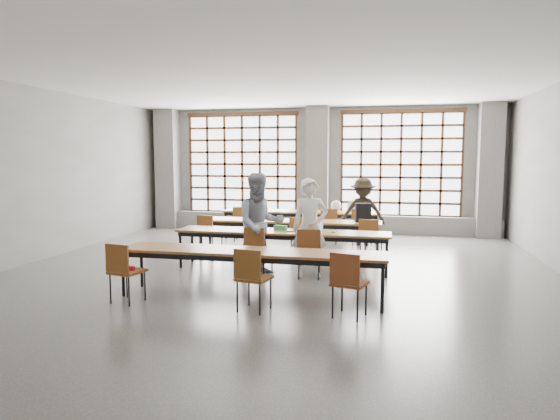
% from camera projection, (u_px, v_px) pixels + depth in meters
% --- Properties ---
extents(floor, '(11.00, 11.00, 0.00)m').
position_uv_depth(floor, '(277.00, 274.00, 9.02)').
color(floor, '#4E4E4B').
rests_on(floor, ground).
extents(ceiling, '(11.00, 11.00, 0.00)m').
position_uv_depth(ceiling, '(277.00, 76.00, 8.65)').
color(ceiling, silver).
rests_on(ceiling, floor).
extents(wall_back, '(10.00, 0.00, 10.00)m').
position_uv_depth(wall_back, '(319.00, 170.00, 14.18)').
color(wall_back, '#5E5E5C').
rests_on(wall_back, floor).
extents(wall_front, '(10.00, 0.00, 10.00)m').
position_uv_depth(wall_front, '(106.00, 207.00, 3.49)').
color(wall_front, '#5E5E5C').
rests_on(wall_front, floor).
extents(wall_left, '(0.00, 11.00, 11.00)m').
position_uv_depth(wall_left, '(31.00, 175.00, 9.89)').
color(wall_left, '#5E5E5C').
rests_on(wall_left, floor).
extents(column_left, '(0.60, 0.55, 3.50)m').
position_uv_depth(column_left, '(168.00, 169.00, 14.86)').
color(column_left, '#585856').
rests_on(column_left, floor).
extents(column_mid, '(0.60, 0.55, 3.50)m').
position_uv_depth(column_mid, '(318.00, 170.00, 13.91)').
color(column_mid, '#585856').
rests_on(column_mid, floor).
extents(column_right, '(0.60, 0.55, 3.50)m').
position_uv_depth(column_right, '(490.00, 171.00, 12.96)').
color(column_right, '#585856').
rests_on(column_right, floor).
extents(window_left, '(3.32, 0.12, 3.00)m').
position_uv_depth(window_left, '(242.00, 164.00, 14.56)').
color(window_left, white).
rests_on(window_left, wall_back).
extents(window_right, '(3.32, 0.12, 3.00)m').
position_uv_depth(window_right, '(401.00, 165.00, 13.61)').
color(window_right, white).
rests_on(window_right, wall_back).
extents(sill_ledge, '(9.80, 0.35, 0.50)m').
position_uv_depth(sill_ledge, '(318.00, 223.00, 14.14)').
color(sill_ledge, '#585856').
rests_on(sill_ledge, floor).
extents(desk_row_a, '(4.00, 0.70, 0.73)m').
position_uv_depth(desk_row_a, '(301.00, 214.00, 12.77)').
color(desk_row_a, brown).
rests_on(desk_row_a, floor).
extents(desk_row_b, '(4.00, 0.70, 0.73)m').
position_uv_depth(desk_row_b, '(289.00, 223.00, 10.90)').
color(desk_row_b, brown).
rests_on(desk_row_b, floor).
extents(desk_row_c, '(4.00, 0.70, 0.73)m').
position_uv_depth(desk_row_c, '(282.00, 234.00, 9.32)').
color(desk_row_c, brown).
rests_on(desk_row_c, floor).
extents(desk_row_d, '(4.00, 0.70, 0.73)m').
position_uv_depth(desk_row_d, '(251.00, 255.00, 7.36)').
color(desk_row_d, brown).
rests_on(desk_row_d, floor).
extents(chair_back_left, '(0.47, 0.47, 0.88)m').
position_uv_depth(chair_back_left, '(242.00, 220.00, 12.47)').
color(chair_back_left, brown).
rests_on(chair_back_left, floor).
extents(chair_back_mid, '(0.46, 0.46, 0.88)m').
position_uv_depth(chair_back_mid, '(329.00, 222.00, 12.01)').
color(chair_back_mid, brown).
rests_on(chair_back_mid, floor).
extents(chair_back_right, '(0.52, 0.52, 0.88)m').
position_uv_depth(chair_back_right, '(361.00, 223.00, 11.85)').
color(chair_back_right, brown).
rests_on(chair_back_right, floor).
extents(chair_mid_left, '(0.52, 0.52, 0.88)m').
position_uv_depth(chair_mid_left, '(209.00, 231.00, 10.65)').
color(chair_mid_left, brown).
rests_on(chair_mid_left, floor).
extents(chair_mid_centre, '(0.52, 0.52, 0.88)m').
position_uv_depth(chair_mid_centre, '(301.00, 234.00, 10.22)').
color(chair_mid_centre, brown).
rests_on(chair_mid_centre, floor).
extents(chair_mid_right, '(0.51, 0.51, 0.88)m').
position_uv_depth(chair_mid_right, '(370.00, 236.00, 9.93)').
color(chair_mid_right, brown).
rests_on(chair_mid_right, floor).
extents(chair_front_left, '(0.50, 0.50, 0.88)m').
position_uv_depth(chair_front_left, '(257.00, 246.00, 8.79)').
color(chair_front_left, brown).
rests_on(chair_front_left, floor).
extents(chair_front_right, '(0.46, 0.46, 0.88)m').
position_uv_depth(chair_front_right, '(309.00, 248.00, 8.60)').
color(chair_front_right, maroon).
rests_on(chair_front_right, floor).
extents(chair_near_left, '(0.50, 0.50, 0.88)m').
position_uv_depth(chair_near_left, '(123.00, 267.00, 7.13)').
color(chair_near_left, brown).
rests_on(chair_near_left, floor).
extents(chair_near_mid, '(0.50, 0.50, 0.88)m').
position_uv_depth(chair_near_mid, '(251.00, 273.00, 6.73)').
color(chair_near_mid, brown).
rests_on(chair_near_mid, floor).
extents(chair_near_right, '(0.52, 0.52, 0.88)m').
position_uv_depth(chair_near_right, '(348.00, 278.00, 6.46)').
color(chair_near_right, maroon).
rests_on(chair_near_right, floor).
extents(student_male, '(0.73, 0.60, 1.74)m').
position_uv_depth(student_male, '(310.00, 228.00, 8.69)').
color(student_male, white).
rests_on(student_male, floor).
extents(student_female, '(1.11, 1.02, 1.82)m').
position_uv_depth(student_female, '(260.00, 224.00, 8.87)').
color(student_female, '#172445').
rests_on(student_female, floor).
extents(student_back, '(1.07, 0.65, 1.61)m').
position_uv_depth(student_back, '(363.00, 212.00, 11.94)').
color(student_back, black).
rests_on(student_back, floor).
extents(laptop_front, '(0.40, 0.35, 0.26)m').
position_uv_depth(laptop_front, '(313.00, 228.00, 9.30)').
color(laptop_front, silver).
rests_on(laptop_front, desk_row_c).
extents(laptop_back, '(0.38, 0.33, 0.26)m').
position_uv_depth(laptop_back, '(354.00, 209.00, 12.58)').
color(laptop_back, '#B9B9BE').
rests_on(laptop_back, desk_row_a).
extents(mouse, '(0.11, 0.09, 0.04)m').
position_uv_depth(mouse, '(333.00, 232.00, 9.09)').
color(mouse, white).
rests_on(mouse, desk_row_c).
extents(green_box, '(0.26, 0.15, 0.09)m').
position_uv_depth(green_box, '(281.00, 228.00, 9.40)').
color(green_box, '#2D893C').
rests_on(green_box, desk_row_c).
extents(phone, '(0.13, 0.07, 0.01)m').
position_uv_depth(phone, '(291.00, 231.00, 9.18)').
color(phone, black).
rests_on(phone, desk_row_c).
extents(paper_sheet_a, '(0.33, 0.26, 0.00)m').
position_uv_depth(paper_sheet_a, '(263.00, 219.00, 11.07)').
color(paper_sheet_a, white).
rests_on(paper_sheet_a, desk_row_b).
extents(paper_sheet_b, '(0.36, 0.31, 0.00)m').
position_uv_depth(paper_sheet_b, '(275.00, 220.00, 10.91)').
color(paper_sheet_b, white).
rests_on(paper_sheet_b, desk_row_b).
extents(paper_sheet_c, '(0.30, 0.21, 0.00)m').
position_uv_depth(paper_sheet_c, '(293.00, 220.00, 10.87)').
color(paper_sheet_c, silver).
rests_on(paper_sheet_c, desk_row_b).
extents(backpack, '(0.36, 0.27, 0.40)m').
position_uv_depth(backpack, '(363.00, 213.00, 10.58)').
color(backpack, black).
rests_on(backpack, desk_row_b).
extents(plastic_bag, '(0.31, 0.27, 0.29)m').
position_uv_depth(plastic_bag, '(336.00, 206.00, 12.61)').
color(plastic_bag, white).
rests_on(plastic_bag, desk_row_a).
extents(red_pouch, '(0.21, 0.11, 0.06)m').
position_uv_depth(red_pouch, '(127.00, 268.00, 7.21)').
color(red_pouch, red).
rests_on(red_pouch, chair_near_left).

